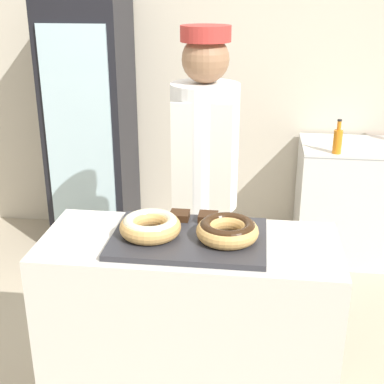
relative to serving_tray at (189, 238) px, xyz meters
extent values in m
cube|color=beige|center=(0.00, 2.13, 0.40)|extent=(8.00, 0.06, 2.70)
cube|color=beige|center=(0.00, 0.00, -0.48)|extent=(1.25, 0.52, 0.93)
cube|color=#2D2D33|center=(0.00, 0.00, 0.00)|extent=(0.64, 0.44, 0.02)
torus|color=tan|center=(-0.16, -0.01, 0.05)|extent=(0.26, 0.26, 0.07)
torus|color=beige|center=(-0.16, -0.01, 0.07)|extent=(0.23, 0.23, 0.05)
torus|color=tan|center=(0.16, -0.01, 0.05)|extent=(0.26, 0.26, 0.07)
torus|color=#331E0F|center=(0.16, -0.01, 0.07)|extent=(0.23, 0.23, 0.05)
cube|color=#382111|center=(-0.06, 0.16, 0.03)|extent=(0.08, 0.08, 0.03)
cube|color=#382111|center=(0.06, 0.16, 0.03)|extent=(0.08, 0.08, 0.03)
cylinder|color=#4C4C51|center=(0.00, 0.61, -0.52)|extent=(0.25, 0.25, 0.85)
cylinder|color=white|center=(0.00, 0.61, 0.22)|extent=(0.34, 0.34, 0.64)
cube|color=silver|center=(0.00, 0.45, -0.19)|extent=(0.29, 0.02, 1.33)
sphere|color=#936B4C|center=(0.00, 0.61, 0.65)|extent=(0.23, 0.23, 0.23)
cylinder|color=#B2332D|center=(0.00, 0.61, 0.77)|extent=(0.24, 0.24, 0.07)
cube|color=black|center=(-0.97, 1.78, -0.03)|extent=(0.57, 0.56, 1.84)
cube|color=silver|center=(-0.97, 1.49, 0.01)|extent=(0.47, 0.02, 1.47)
cube|color=silver|center=(1.01, 1.78, -0.51)|extent=(0.86, 0.57, 0.87)
cube|color=gray|center=(1.01, 1.78, -0.10)|extent=(0.86, 0.57, 0.01)
cylinder|color=orange|center=(0.79, 1.56, 0.00)|extent=(0.06, 0.06, 0.16)
cylinder|color=orange|center=(0.79, 1.56, 0.11)|extent=(0.03, 0.03, 0.06)
cylinder|color=black|center=(0.79, 1.56, 0.15)|extent=(0.03, 0.03, 0.01)
camera|label=1|loc=(0.27, -1.98, 0.99)|focal=50.00mm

